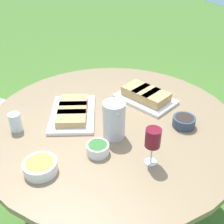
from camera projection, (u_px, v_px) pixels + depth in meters
ground_plane at (112, 206)px, 2.06m from camera, size 40.00×40.00×0.00m
dining_table at (112, 134)px, 1.69m from camera, size 1.48×1.48×0.76m
water_pitcher at (114, 120)px, 1.46m from camera, size 0.13×0.12×0.21m
wine_glass at (153, 139)px, 1.27m from camera, size 0.07×0.07×0.20m
platter_bread_main at (73, 112)px, 1.67m from camera, size 0.46×0.38×0.06m
platter_charcuterie at (146, 96)px, 1.81m from camera, size 0.43×0.37×0.08m
bowl_fries at (40, 166)px, 1.28m from camera, size 0.16×0.16×0.06m
bowl_salad at (98, 148)px, 1.38m from camera, size 0.11×0.11×0.06m
bowl_olives at (184, 121)px, 1.58m from camera, size 0.13×0.13×0.06m
cup_water_near at (15, 122)px, 1.53m from camera, size 0.07×0.07×0.11m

